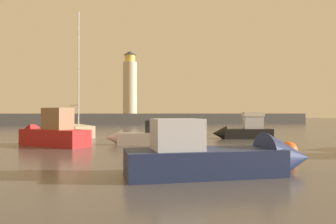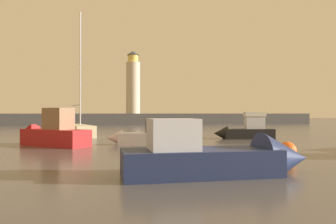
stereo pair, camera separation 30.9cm
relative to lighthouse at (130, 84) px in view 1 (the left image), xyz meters
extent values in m
plane|color=#4C4742|center=(-4.20, -32.80, -8.45)|extent=(220.00, 220.00, 0.00)
cube|color=#423F3D|center=(-4.20, 0.00, -7.30)|extent=(88.58, 5.34, 2.28)
cylinder|color=beige|center=(0.00, 0.00, -0.83)|extent=(2.87, 2.87, 10.66)
cylinder|color=#F2CC59|center=(0.00, 0.00, 5.25)|extent=(2.15, 2.15, 1.49)
cone|color=#33383D|center=(0.00, 0.00, 6.42)|extent=(2.58, 2.58, 0.85)
cube|color=silver|center=(-4.39, -44.03, -8.00)|extent=(4.71, 2.57, 0.89)
cone|color=silver|center=(-6.88, -43.30, -7.95)|extent=(1.55, 1.60, 1.31)
cube|color=#232328|center=(-4.01, -44.14, -7.09)|extent=(1.46, 1.18, 0.93)
cube|color=black|center=(5.50, -40.45, -7.99)|extent=(4.71, 2.19, 0.90)
cone|color=black|center=(2.93, -39.97, -7.95)|extent=(1.47, 1.54, 1.33)
cube|color=silver|center=(6.05, -40.55, -6.96)|extent=(1.85, 1.14, 1.15)
cube|color=silver|center=(6.05, -40.55, -6.19)|extent=(2.04, 1.25, 0.40)
cube|color=#1E284C|center=(-4.65, -56.33, -7.95)|extent=(5.92, 2.41, 1.00)
cone|color=#1E284C|center=(-1.17, -56.45, -7.90)|extent=(2.06, 2.19, 2.12)
cube|color=silver|center=(-5.70, -56.30, -6.88)|extent=(1.79, 1.84, 1.14)
cube|color=#B21E1E|center=(-11.12, -43.29, -7.85)|extent=(5.17, 5.06, 1.19)
cone|color=#B21E1E|center=(-13.41, -41.10, -7.79)|extent=(2.37, 2.37, 1.73)
cube|color=#8C6647|center=(-10.87, -43.53, -6.49)|extent=(2.29, 2.28, 1.54)
cube|color=beige|center=(-9.81, -33.26, -7.87)|extent=(3.50, 7.66, 1.15)
cylinder|color=#B7B7BC|center=(-9.64, -33.99, -1.61)|extent=(0.12, 0.12, 11.38)
cylinder|color=#B7B7BC|center=(-10.11, -32.00, -5.25)|extent=(1.02, 4.00, 0.09)
sphere|color=#EA5919|center=(0.92, -53.47, -7.98)|extent=(0.92, 0.92, 0.92)
camera|label=1|loc=(-8.97, -67.98, -6.10)|focal=35.11mm
camera|label=2|loc=(-8.67, -68.05, -6.10)|focal=35.11mm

